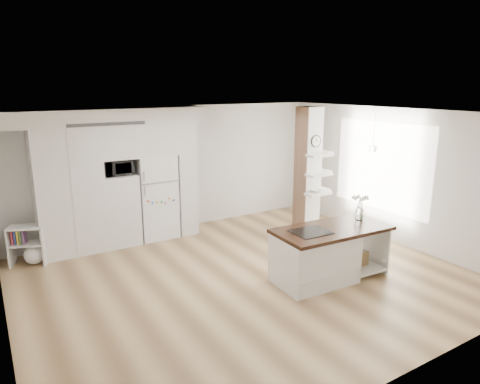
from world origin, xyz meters
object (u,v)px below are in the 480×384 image
object	(u,v)px
bookshelf	(30,248)
floor_plant_a	(309,230)
kitchen_island	(320,254)
refrigerator	(155,196)

from	to	relation	value
bookshelf	floor_plant_a	bearing A→B (deg)	4.39
kitchen_island	floor_plant_a	bearing A→B (deg)	57.28
refrigerator	floor_plant_a	distance (m)	3.27
bookshelf	floor_plant_a	xyz separation A→B (m)	(5.05, -1.68, -0.10)
kitchen_island	floor_plant_a	distance (m)	1.89
refrigerator	kitchen_island	size ratio (longest dim) A/B	0.89
refrigerator	floor_plant_a	size ratio (longest dim) A/B	4.11
kitchen_island	floor_plant_a	world-z (taller)	kitchen_island
refrigerator	bookshelf	xyz separation A→B (m)	(-2.45, -0.19, -0.56)
refrigerator	bookshelf	size ratio (longest dim) A/B	2.45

